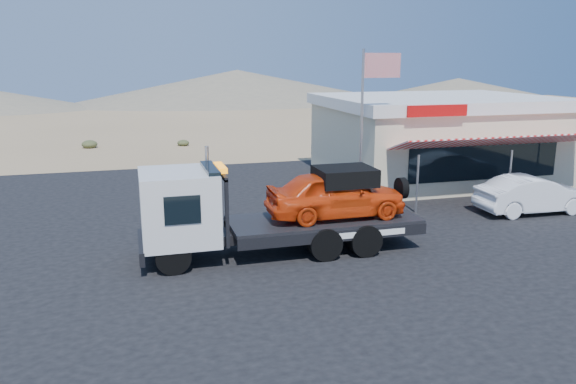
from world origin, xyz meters
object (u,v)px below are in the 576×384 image
object	(u,v)px
white_sedan	(533,194)
jerky_store	(436,137)
flagpole	(368,111)
tow_truck	(275,205)

from	to	relation	value
white_sedan	jerky_store	xyz separation A→B (m)	(-0.20, 6.84, 1.27)
white_sedan	flagpole	world-z (taller)	flagpole
white_sedan	jerky_store	bearing A→B (deg)	3.50
flagpole	tow_truck	bearing A→B (deg)	-138.88
tow_truck	jerky_store	bearing A→B (deg)	39.87
tow_truck	jerky_store	world-z (taller)	jerky_store
jerky_store	flagpole	bearing A→B (deg)	-141.21
jerky_store	tow_truck	bearing A→B (deg)	-140.13
white_sedan	jerky_store	distance (m)	6.96
tow_truck	jerky_store	xyz separation A→B (m)	(10.20, 8.52, 0.52)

